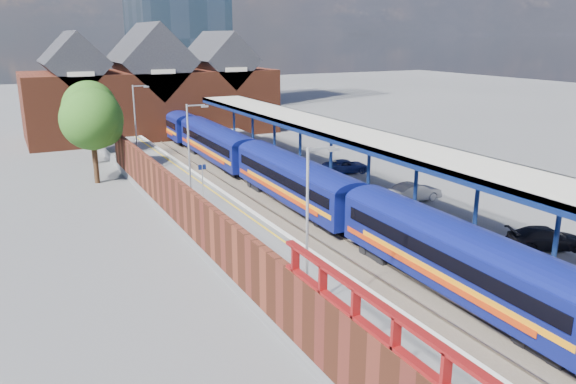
# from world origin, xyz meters

# --- Properties ---
(ground) EXTENTS (240.00, 240.00, 0.00)m
(ground) POSITION_xyz_m (0.00, 30.00, 0.00)
(ground) COLOR #5B5B5E
(ground) RESTS_ON ground
(ballast_bed) EXTENTS (6.00, 76.00, 0.06)m
(ballast_bed) POSITION_xyz_m (0.00, 20.00, 0.03)
(ballast_bed) COLOR #473D33
(ballast_bed) RESTS_ON ground
(rails) EXTENTS (4.51, 76.00, 0.14)m
(rails) POSITION_xyz_m (0.00, 20.00, 0.12)
(rails) COLOR slate
(rails) RESTS_ON ground
(left_platform) EXTENTS (5.00, 76.00, 1.00)m
(left_platform) POSITION_xyz_m (-5.50, 20.00, 0.50)
(left_platform) COLOR #565659
(left_platform) RESTS_ON ground
(right_platform) EXTENTS (6.00, 76.00, 1.00)m
(right_platform) POSITION_xyz_m (6.00, 20.00, 0.50)
(right_platform) COLOR #565659
(right_platform) RESTS_ON ground
(coping_left) EXTENTS (0.30, 76.00, 0.05)m
(coping_left) POSITION_xyz_m (-3.15, 20.00, 1.02)
(coping_left) COLOR silver
(coping_left) RESTS_ON left_platform
(coping_right) EXTENTS (0.30, 76.00, 0.05)m
(coping_right) POSITION_xyz_m (3.15, 20.00, 1.02)
(coping_right) COLOR silver
(coping_right) RESTS_ON right_platform
(yellow_line) EXTENTS (0.14, 76.00, 0.01)m
(yellow_line) POSITION_xyz_m (-3.75, 20.00, 1.01)
(yellow_line) COLOR yellow
(yellow_line) RESTS_ON left_platform
(train) EXTENTS (3.16, 65.96, 3.45)m
(train) POSITION_xyz_m (1.49, 30.34, 2.12)
(train) COLOR navy
(train) RESTS_ON ground
(canopy) EXTENTS (4.50, 52.00, 4.48)m
(canopy) POSITION_xyz_m (5.48, 21.95, 5.25)
(canopy) COLOR navy
(canopy) RESTS_ON right_platform
(lamp_post_b) EXTENTS (1.48, 0.18, 7.00)m
(lamp_post_b) POSITION_xyz_m (-6.36, 6.00, 4.99)
(lamp_post_b) COLOR #A5A8AA
(lamp_post_b) RESTS_ON left_platform
(lamp_post_c) EXTENTS (1.48, 0.18, 7.00)m
(lamp_post_c) POSITION_xyz_m (-6.36, 22.00, 4.99)
(lamp_post_c) COLOR #A5A8AA
(lamp_post_c) RESTS_ON left_platform
(lamp_post_d) EXTENTS (1.48, 0.18, 7.00)m
(lamp_post_d) POSITION_xyz_m (-6.36, 38.00, 4.99)
(lamp_post_d) COLOR #A5A8AA
(lamp_post_d) RESTS_ON left_platform
(platform_sign) EXTENTS (0.55, 0.08, 2.50)m
(platform_sign) POSITION_xyz_m (-5.00, 24.00, 2.69)
(platform_sign) COLOR #A5A8AA
(platform_sign) RESTS_ON left_platform
(brick_wall) EXTENTS (0.35, 50.00, 3.86)m
(brick_wall) POSITION_xyz_m (-8.10, 13.54, 2.45)
(brick_wall) COLOR maroon
(brick_wall) RESTS_ON left_platform
(station_building) EXTENTS (30.00, 12.12, 13.78)m
(station_building) POSITION_xyz_m (0.00, 58.00, 5.45)
(station_building) COLOR maroon
(station_building) RESTS_ON ground
(tree_near) EXTENTS (5.20, 5.20, 8.10)m
(tree_near) POSITION_xyz_m (-10.35, 35.91, 5.35)
(tree_near) COLOR #382314
(tree_near) RESTS_ON ground
(tree_far) EXTENTS (5.20, 5.20, 8.10)m
(tree_far) POSITION_xyz_m (-9.35, 43.91, 5.35)
(tree_far) COLOR #382314
(tree_far) RESTS_ON ground
(parked_car_silver) EXTENTS (3.96, 1.42, 1.30)m
(parked_car_silver) POSITION_xyz_m (7.99, 16.62, 1.65)
(parked_car_silver) COLOR #A0A1A5
(parked_car_silver) RESTS_ON right_platform
(parked_car_dark) EXTENTS (4.49, 3.24, 1.21)m
(parked_car_dark) POSITION_xyz_m (8.50, 6.15, 1.60)
(parked_car_dark) COLOR black
(parked_car_dark) RESTS_ON right_platform
(parked_car_blue) EXTENTS (4.34, 2.78, 1.11)m
(parked_car_blue) POSITION_xyz_m (8.35, 25.94, 1.56)
(parked_car_blue) COLOR navy
(parked_car_blue) RESTS_ON right_platform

